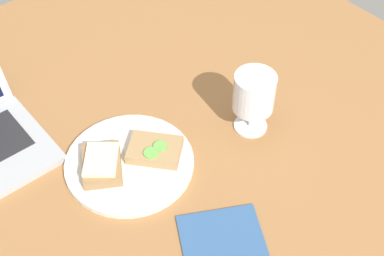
{
  "coord_description": "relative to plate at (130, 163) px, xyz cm",
  "views": [
    {
      "loc": [
        -40.08,
        -54.53,
        84.12
      ],
      "look_at": [
        5.31,
        -0.01,
        8.0
      ],
      "focal_mm": 50.0,
      "sensor_mm": 36.0,
      "label": 1
    }
  ],
  "objects": [
    {
      "name": "plate",
      "position": [
        0.0,
        0.0,
        0.0
      ],
      "size": [
        25.12,
        25.12,
        1.18
      ],
      "primitive_type": "cylinder",
      "color": "silver",
      "rests_on": "wooden_table"
    },
    {
      "name": "sandwich_with_cheese",
      "position": [
        -5.02,
        1.62,
        2.12
      ],
      "size": [
        10.98,
        11.82,
        3.23
      ],
      "color": "#937047",
      "rests_on": "plate"
    },
    {
      "name": "wooden_table",
      "position": [
        7.33,
        -3.8,
        -2.09
      ],
      "size": [
        140.0,
        140.0,
        3.0
      ],
      "primitive_type": "cube",
      "color": "#9E6B3D",
      "rests_on": "ground"
    },
    {
      "name": "napkin",
      "position": [
        2.55,
        -24.15,
        -0.39
      ],
      "size": [
        18.62,
        17.9,
        0.4
      ],
      "primitive_type": "cube",
      "rotation": [
        0.0,
        0.0,
        -0.51
      ],
      "color": "#33598C",
      "rests_on": "wooden_table"
    },
    {
      "name": "sandwich_with_cucumber",
      "position": [
        5.01,
        -1.65,
        1.64
      ],
      "size": [
        12.15,
        12.46,
        2.4
      ],
      "color": "#A88456",
      "rests_on": "plate"
    },
    {
      "name": "wine_glass",
      "position": [
        25.28,
        -7.61,
        8.33
      ],
      "size": [
        8.31,
        8.31,
        13.65
      ],
      "color": "white",
      "rests_on": "wooden_table"
    }
  ]
}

